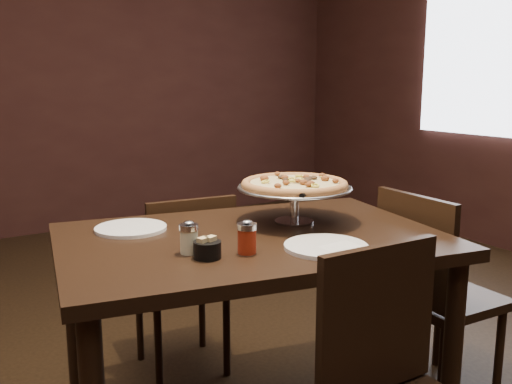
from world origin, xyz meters
TOP-DOWN VIEW (x-y plane):
  - room at (0.06, 0.03)m, footprint 6.04×7.04m
  - dining_table at (-0.04, -0.04)m, footprint 1.44×1.09m
  - pizza_stand at (0.19, 0.03)m, footprint 0.43×0.43m
  - parmesan_shaker at (-0.32, -0.12)m, footprint 0.06×0.06m
  - pepper_flake_shaker at (-0.17, -0.21)m, footprint 0.06×0.06m
  - packet_caddy at (-0.29, -0.19)m, footprint 0.08×0.08m
  - napkin_stack at (0.10, -0.37)m, footprint 0.13×0.13m
  - plate_left at (-0.37, 0.25)m, footprint 0.25×0.25m
  - plate_near at (0.07, -0.30)m, footprint 0.27×0.27m
  - serving_spatula at (0.13, -0.12)m, footprint 0.16×0.16m
  - chair_far at (-0.02, 0.57)m, footprint 0.44×0.44m
  - chair_side at (0.78, -0.15)m, footprint 0.44×0.44m

SIDE VIEW (x-z plane):
  - chair_far at x=-0.02m, z-range 0.04..0.89m
  - chair_side at x=0.78m, z-range 0.04..0.94m
  - dining_table at x=-0.04m, z-range 0.30..1.11m
  - plate_left at x=-0.37m, z-range 0.81..0.82m
  - plate_near at x=0.07m, z-range 0.81..0.83m
  - napkin_stack at x=0.10m, z-range 0.81..0.83m
  - packet_caddy at x=-0.29m, z-range 0.81..0.87m
  - parmesan_shaker at x=-0.32m, z-range 0.81..0.91m
  - pepper_flake_shaker at x=-0.17m, z-range 0.81..0.92m
  - serving_spatula at x=0.13m, z-range 0.94..0.96m
  - pizza_stand at x=0.19m, z-range 0.87..1.05m
  - room at x=0.06m, z-range -0.02..2.82m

